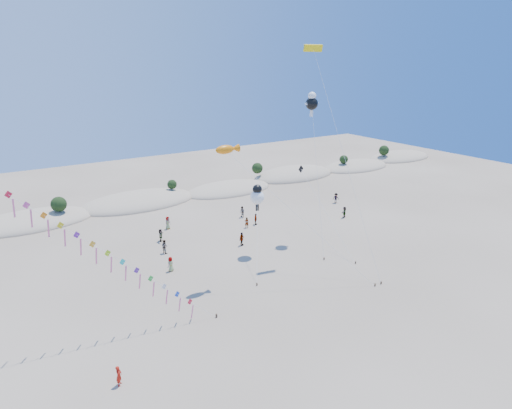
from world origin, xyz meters
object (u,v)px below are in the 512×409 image
Objects in this scene: fish_kite at (228,150)px; parafoil_kite at (315,54)px; kite_train at (20,203)px; flyer_foreground at (119,376)px.

parafoil_kite reaches higher than fish_kite.
parafoil_kite is at bearing 6.21° from fish_kite.
fish_kite is at bearing -173.79° from parafoil_kite.
parafoil_kite reaches higher than kite_train.
kite_train reaches higher than fish_kite.
fish_kite is at bearing 5.55° from kite_train.
parafoil_kite is 15.25× the size of flyer_foreground.
parafoil_kite is (29.80, 3.03, 10.62)m from kite_train.
flyer_foreground is at bearing -156.67° from parafoil_kite.
flyer_foreground is at bearing -145.65° from fish_kite.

